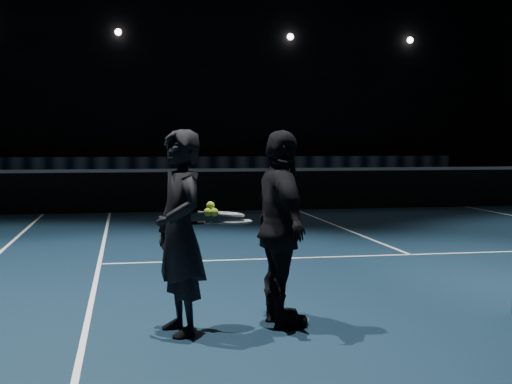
# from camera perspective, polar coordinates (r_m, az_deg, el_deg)

# --- Properties ---
(floor) EXTENTS (36.00, 36.00, 0.00)m
(floor) POSITION_cam_1_polar(r_m,az_deg,el_deg) (15.93, 3.32, -1.48)
(floor) COLOR black
(floor) RESTS_ON ground
(wall_back) EXTENTS (30.00, 0.00, 30.00)m
(wall_back) POSITION_cam_1_polar(r_m,az_deg,el_deg) (33.80, -4.04, 9.90)
(wall_back) COLOR black
(wall_back) RESTS_ON ground
(court_lines) EXTENTS (10.98, 23.78, 0.01)m
(court_lines) POSITION_cam_1_polar(r_m,az_deg,el_deg) (15.93, 3.32, -1.47)
(court_lines) COLOR white
(court_lines) RESTS_ON floor
(net_mesh) EXTENTS (12.80, 0.02, 0.86)m
(net_mesh) POSITION_cam_1_polar(r_m,az_deg,el_deg) (15.90, 3.33, 0.13)
(net_mesh) COLOR black
(net_mesh) RESTS_ON floor
(net_tape) EXTENTS (12.80, 0.03, 0.07)m
(net_tape) POSITION_cam_1_polar(r_m,az_deg,el_deg) (15.87, 3.33, 1.81)
(net_tape) COLOR white
(net_tape) RESTS_ON net_mesh
(sponsor_backdrop) EXTENTS (22.00, 0.15, 0.90)m
(sponsor_backdrop) POSITION_cam_1_polar(r_m,az_deg,el_deg) (31.15, -3.48, 2.02)
(sponsor_backdrop) COLOR black
(sponsor_backdrop) RESTS_ON floor
(fixtures_far) EXTENTS (20.00, 0.30, 0.30)m
(fixtures_far) POSITION_cam_1_polar(r_m,az_deg,el_deg) (33.79, -4.01, 12.47)
(fixtures_far) COLOR white
(fixtures_far) RESTS_ON wall_back
(player_a) EXTENTS (0.55, 0.68, 1.62)m
(player_a) POSITION_cam_1_polar(r_m,az_deg,el_deg) (5.65, -6.12, -3.23)
(player_a) COLOR black
(player_a) RESTS_ON floor
(player_b) EXTENTS (0.49, 0.98, 1.62)m
(player_b) POSITION_cam_1_polar(r_m,az_deg,el_deg) (5.88, 2.03, -2.93)
(player_b) COLOR black
(player_b) RESTS_ON floor
(racket_lower) EXTENTS (0.70, 0.30, 0.03)m
(racket_lower) POSITION_cam_1_polar(r_m,az_deg,el_deg) (5.75, -1.73, -2.38)
(racket_lower) COLOR black
(racket_lower) RESTS_ON player_a
(racket_upper) EXTENTS (0.71, 0.35, 0.10)m
(racket_upper) POSITION_cam_1_polar(r_m,az_deg,el_deg) (5.77, -2.31, -1.77)
(racket_upper) COLOR black
(racket_upper) RESTS_ON player_b
(tennis_balls) EXTENTS (0.12, 0.10, 0.12)m
(tennis_balls) POSITION_cam_1_polar(r_m,az_deg,el_deg) (5.70, -3.63, -1.46)
(tennis_balls) COLOR #A3CF2B
(tennis_balls) RESTS_ON racket_upper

